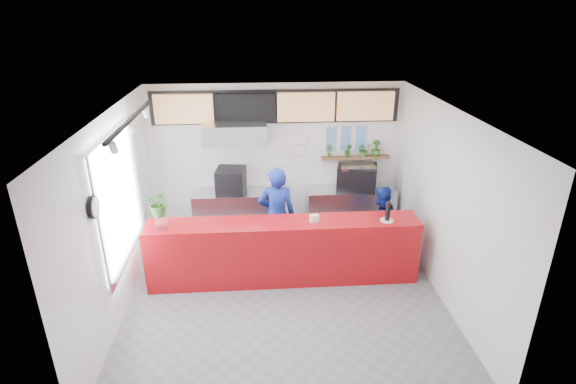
% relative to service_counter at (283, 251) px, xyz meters
% --- Properties ---
extents(floor, '(5.00, 5.00, 0.00)m').
position_rel_service_counter_xyz_m(floor, '(0.00, -0.40, -0.55)').
color(floor, slate).
rests_on(floor, ground).
extents(ceiling, '(5.00, 5.00, 0.00)m').
position_rel_service_counter_xyz_m(ceiling, '(0.00, -0.40, 2.45)').
color(ceiling, silver).
extents(wall_back, '(5.00, 0.00, 5.00)m').
position_rel_service_counter_xyz_m(wall_back, '(0.00, 2.10, 0.95)').
color(wall_back, white).
rests_on(wall_back, ground).
extents(wall_left, '(0.00, 5.00, 5.00)m').
position_rel_service_counter_xyz_m(wall_left, '(-2.50, -0.40, 0.95)').
color(wall_left, white).
rests_on(wall_left, ground).
extents(wall_right, '(0.00, 5.00, 5.00)m').
position_rel_service_counter_xyz_m(wall_right, '(2.50, -0.40, 0.95)').
color(wall_right, white).
rests_on(wall_right, ground).
extents(service_counter, '(4.50, 0.60, 1.10)m').
position_rel_service_counter_xyz_m(service_counter, '(0.00, 0.00, 0.00)').
color(service_counter, '#A00B10').
rests_on(service_counter, ground).
extents(cream_band, '(5.00, 0.02, 0.80)m').
position_rel_service_counter_xyz_m(cream_band, '(0.00, 2.09, 2.05)').
color(cream_band, beige).
rests_on(cream_band, wall_back).
extents(prep_bench, '(1.80, 0.60, 0.90)m').
position_rel_service_counter_xyz_m(prep_bench, '(-0.80, 1.80, -0.10)').
color(prep_bench, '#B2B5BA').
rests_on(prep_bench, ground).
extents(panini_oven, '(0.61, 0.61, 0.49)m').
position_rel_service_counter_xyz_m(panini_oven, '(-0.93, 1.80, 0.60)').
color(panini_oven, black).
rests_on(panini_oven, prep_bench).
extents(extraction_hood, '(1.20, 0.70, 0.35)m').
position_rel_service_counter_xyz_m(extraction_hood, '(-0.80, 1.75, 1.60)').
color(extraction_hood, '#B2B5BA').
rests_on(extraction_hood, ceiling).
extents(hood_lip, '(1.20, 0.69, 0.31)m').
position_rel_service_counter_xyz_m(hood_lip, '(-0.80, 1.75, 1.40)').
color(hood_lip, '#B2B5BA').
rests_on(hood_lip, ceiling).
extents(right_bench, '(1.80, 0.60, 0.90)m').
position_rel_service_counter_xyz_m(right_bench, '(1.50, 1.80, -0.10)').
color(right_bench, '#B2B5BA').
rests_on(right_bench, ground).
extents(espresso_machine, '(0.89, 0.73, 0.50)m').
position_rel_service_counter_xyz_m(espresso_machine, '(1.61, 1.80, 0.60)').
color(espresso_machine, black).
rests_on(espresso_machine, right_bench).
extents(espresso_tray, '(0.72, 0.52, 0.06)m').
position_rel_service_counter_xyz_m(espresso_tray, '(1.61, 1.80, 0.83)').
color(espresso_tray, '#A6A9AD').
rests_on(espresso_tray, espresso_machine).
extents(herb_shelf, '(1.40, 0.18, 0.04)m').
position_rel_service_counter_xyz_m(herb_shelf, '(1.60, 2.00, 0.95)').
color(herb_shelf, brown).
rests_on(herb_shelf, wall_back).
extents(menu_board_far_left, '(1.10, 0.10, 0.55)m').
position_rel_service_counter_xyz_m(menu_board_far_left, '(-1.75, 1.98, 2.00)').
color(menu_board_far_left, tan).
rests_on(menu_board_far_left, wall_back).
extents(menu_board_mid_left, '(1.10, 0.10, 0.55)m').
position_rel_service_counter_xyz_m(menu_board_mid_left, '(-0.59, 1.98, 2.00)').
color(menu_board_mid_left, black).
rests_on(menu_board_mid_left, wall_back).
extents(menu_board_mid_right, '(1.10, 0.10, 0.55)m').
position_rel_service_counter_xyz_m(menu_board_mid_right, '(0.57, 1.98, 2.00)').
color(menu_board_mid_right, tan).
rests_on(menu_board_mid_right, wall_back).
extents(menu_board_far_right, '(1.10, 0.10, 0.55)m').
position_rel_service_counter_xyz_m(menu_board_far_right, '(1.73, 1.98, 2.00)').
color(menu_board_far_right, tan).
rests_on(menu_board_far_right, wall_back).
extents(soffit, '(4.80, 0.04, 0.65)m').
position_rel_service_counter_xyz_m(soffit, '(0.00, 2.06, 2.00)').
color(soffit, black).
rests_on(soffit, wall_back).
extents(window_pane, '(0.04, 2.20, 1.90)m').
position_rel_service_counter_xyz_m(window_pane, '(-2.47, -0.10, 1.15)').
color(window_pane, silver).
rests_on(window_pane, wall_left).
extents(window_frame, '(0.03, 2.30, 2.00)m').
position_rel_service_counter_xyz_m(window_frame, '(-2.45, -0.10, 1.15)').
color(window_frame, '#B2B5BA').
rests_on(window_frame, wall_left).
extents(wall_clock_rim, '(0.05, 0.30, 0.30)m').
position_rel_service_counter_xyz_m(wall_clock_rim, '(-2.46, -1.30, 1.50)').
color(wall_clock_rim, black).
rests_on(wall_clock_rim, wall_left).
extents(wall_clock_face, '(0.02, 0.26, 0.26)m').
position_rel_service_counter_xyz_m(wall_clock_face, '(-2.43, -1.30, 1.50)').
color(wall_clock_face, white).
rests_on(wall_clock_face, wall_left).
extents(track_rail, '(0.05, 2.40, 0.04)m').
position_rel_service_counter_xyz_m(track_rail, '(-2.10, -0.40, 2.39)').
color(track_rail, black).
rests_on(track_rail, ceiling).
extents(dec_plate_a, '(0.24, 0.03, 0.24)m').
position_rel_service_counter_xyz_m(dec_plate_a, '(0.15, 2.07, 1.20)').
color(dec_plate_a, silver).
rests_on(dec_plate_a, wall_back).
extents(dec_plate_b, '(0.24, 0.03, 0.24)m').
position_rel_service_counter_xyz_m(dec_plate_b, '(0.45, 2.07, 1.10)').
color(dec_plate_b, silver).
rests_on(dec_plate_b, wall_back).
extents(dec_plate_c, '(0.24, 0.03, 0.24)m').
position_rel_service_counter_xyz_m(dec_plate_c, '(0.15, 2.07, 0.90)').
color(dec_plate_c, silver).
rests_on(dec_plate_c, wall_back).
extents(dec_plate_d, '(0.24, 0.03, 0.24)m').
position_rel_service_counter_xyz_m(dec_plate_d, '(0.50, 2.07, 1.35)').
color(dec_plate_d, silver).
rests_on(dec_plate_d, wall_back).
extents(photo_frame_a, '(0.20, 0.02, 0.25)m').
position_rel_service_counter_xyz_m(photo_frame_a, '(1.10, 2.08, 1.45)').
color(photo_frame_a, '#598CBF').
rests_on(photo_frame_a, wall_back).
extents(photo_frame_b, '(0.20, 0.02, 0.25)m').
position_rel_service_counter_xyz_m(photo_frame_b, '(1.40, 2.08, 1.45)').
color(photo_frame_b, '#598CBF').
rests_on(photo_frame_b, wall_back).
extents(photo_frame_c, '(0.20, 0.02, 0.25)m').
position_rel_service_counter_xyz_m(photo_frame_c, '(1.70, 2.08, 1.45)').
color(photo_frame_c, '#598CBF').
rests_on(photo_frame_c, wall_back).
extents(photo_frame_d, '(0.20, 0.02, 0.25)m').
position_rel_service_counter_xyz_m(photo_frame_d, '(1.10, 2.08, 1.20)').
color(photo_frame_d, '#598CBF').
rests_on(photo_frame_d, wall_back).
extents(photo_frame_e, '(0.20, 0.02, 0.25)m').
position_rel_service_counter_xyz_m(photo_frame_e, '(1.40, 2.08, 1.20)').
color(photo_frame_e, '#598CBF').
rests_on(photo_frame_e, wall_back).
extents(photo_frame_f, '(0.20, 0.02, 0.25)m').
position_rel_service_counter_xyz_m(photo_frame_f, '(1.70, 2.08, 1.20)').
color(photo_frame_f, '#598CBF').
rests_on(photo_frame_f, wall_back).
extents(staff_center, '(0.68, 0.46, 1.82)m').
position_rel_service_counter_xyz_m(staff_center, '(-0.08, 0.64, 0.36)').
color(staff_center, navy).
rests_on(staff_center, ground).
extents(staff_right, '(0.86, 0.79, 1.41)m').
position_rel_service_counter_xyz_m(staff_right, '(1.79, 0.61, 0.16)').
color(staff_right, navy).
rests_on(staff_right, ground).
extents(herb_a, '(0.15, 0.11, 0.26)m').
position_rel_service_counter_xyz_m(herb_a, '(1.06, 2.00, 1.10)').
color(herb_a, '#2F5E21').
rests_on(herb_a, herb_shelf).
extents(herb_b, '(0.18, 0.16, 0.27)m').
position_rel_service_counter_xyz_m(herb_b, '(1.44, 2.00, 1.10)').
color(herb_b, '#2F5E21').
rests_on(herb_b, herb_shelf).
extents(herb_c, '(0.32, 0.30, 0.29)m').
position_rel_service_counter_xyz_m(herb_c, '(1.76, 2.00, 1.12)').
color(herb_c, '#2F5E21').
rests_on(herb_c, herb_shelf).
extents(herb_d, '(0.21, 0.20, 0.32)m').
position_rel_service_counter_xyz_m(herb_d, '(2.01, 2.00, 1.13)').
color(herb_d, '#2F5E21').
rests_on(herb_d, herb_shelf).
extents(glass_vase, '(0.19, 0.19, 0.23)m').
position_rel_service_counter_xyz_m(glass_vase, '(-1.93, -0.08, 0.66)').
color(glass_vase, silver).
rests_on(glass_vase, service_counter).
extents(basil_vase, '(0.44, 0.39, 0.43)m').
position_rel_service_counter_xyz_m(basil_vase, '(-1.93, -0.08, 0.99)').
color(basil_vase, '#2F5E21').
rests_on(basil_vase, glass_vase).
extents(napkin_holder, '(0.15, 0.12, 0.12)m').
position_rel_service_counter_xyz_m(napkin_holder, '(0.51, -0.03, 0.61)').
color(napkin_holder, silver).
rests_on(napkin_holder, service_counter).
extents(white_plate, '(0.26, 0.26, 0.02)m').
position_rel_service_counter_xyz_m(white_plate, '(1.70, -0.09, 0.56)').
color(white_plate, silver).
rests_on(white_plate, service_counter).
extents(pepper_mill, '(0.10, 0.10, 0.32)m').
position_rel_service_counter_xyz_m(pepper_mill, '(1.70, -0.09, 0.72)').
color(pepper_mill, black).
rests_on(pepper_mill, white_plate).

